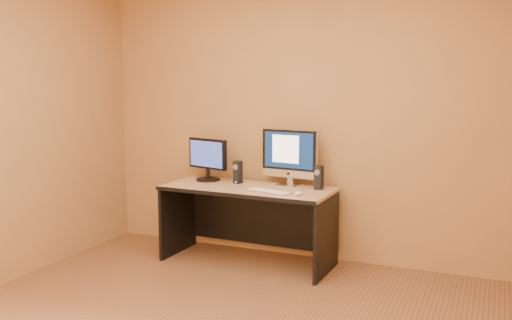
{
  "coord_description": "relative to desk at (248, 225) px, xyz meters",
  "views": [
    {
      "loc": [
        1.59,
        -2.88,
        1.64
      ],
      "look_at": [
        -0.3,
        1.51,
        0.95
      ],
      "focal_mm": 40.0,
      "sensor_mm": 36.0,
      "label": 1
    }
  ],
  "objects": [
    {
      "name": "walls",
      "position": [
        0.42,
        -1.61,
        0.96
      ],
      "size": [
        4.0,
        4.0,
        2.6
      ],
      "primitive_type": null,
      "color": "#A57342",
      "rests_on": "ground"
    },
    {
      "name": "second_monitor",
      "position": [
        -0.47,
        0.15,
        0.54
      ],
      "size": [
        0.49,
        0.33,
        0.39
      ],
      "primitive_type": null,
      "rotation": [
        0.0,
        0.0,
        -0.27
      ],
      "color": "black",
      "rests_on": "desk"
    },
    {
      "name": "speaker_right",
      "position": [
        0.6,
        0.14,
        0.45
      ],
      "size": [
        0.07,
        0.08,
        0.2
      ],
      "primitive_type": null,
      "rotation": [
        0.0,
        0.0,
        -0.14
      ],
      "color": "black",
      "rests_on": "desk"
    },
    {
      "name": "keyboard",
      "position": [
        0.26,
        -0.14,
        0.35
      ],
      "size": [
        0.41,
        0.2,
        0.02
      ],
      "primitive_type": "cube",
      "rotation": [
        0.0,
        0.0,
        -0.23
      ],
      "color": "silver",
      "rests_on": "desk"
    },
    {
      "name": "cable_b",
      "position": [
        0.26,
        0.28,
        0.35
      ],
      "size": [
        0.07,
        0.16,
        0.01
      ],
      "primitive_type": "cylinder",
      "rotation": [
        1.57,
        0.0,
        -0.36
      ],
      "color": "black",
      "rests_on": "desk"
    },
    {
      "name": "speaker_left",
      "position": [
        -0.16,
        0.13,
        0.45
      ],
      "size": [
        0.08,
        0.08,
        0.2
      ],
      "primitive_type": null,
      "rotation": [
        0.0,
        0.0,
        -0.21
      ],
      "color": "black",
      "rests_on": "desk"
    },
    {
      "name": "cable_a",
      "position": [
        0.32,
        0.28,
        0.35
      ],
      "size": [
        0.11,
        0.18,
        0.01
      ],
      "primitive_type": "cylinder",
      "rotation": [
        1.57,
        0.0,
        0.53
      ],
      "color": "black",
      "rests_on": "desk"
    },
    {
      "name": "desk",
      "position": [
        0.0,
        0.0,
        0.0
      ],
      "size": [
        1.5,
        0.69,
        0.69
      ],
      "primitive_type": null,
      "rotation": [
        0.0,
        0.0,
        -0.03
      ],
      "color": "tan",
      "rests_on": "ground"
    },
    {
      "name": "imac",
      "position": [
        0.3,
        0.21,
        0.6
      ],
      "size": [
        0.55,
        0.26,
        0.51
      ],
      "primitive_type": null,
      "rotation": [
        0.0,
        0.0,
        -0.12
      ],
      "color": "#B5B5BA",
      "rests_on": "desk"
    },
    {
      "name": "mouse",
      "position": [
        0.52,
        -0.15,
        0.36
      ],
      "size": [
        0.06,
        0.1,
        0.03
      ],
      "primitive_type": "ellipsoid",
      "rotation": [
        0.0,
        0.0,
        -0.06
      ],
      "color": "white",
      "rests_on": "desk"
    }
  ]
}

